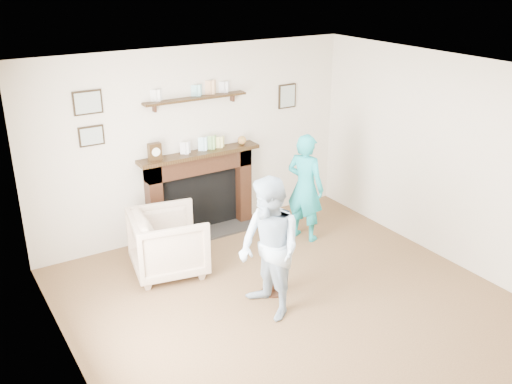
% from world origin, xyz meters
% --- Properties ---
extents(ground, '(5.00, 5.00, 0.00)m').
position_xyz_m(ground, '(0.00, 0.00, 0.00)').
color(ground, brown).
rests_on(ground, ground).
extents(room_shell, '(4.54, 5.02, 2.52)m').
position_xyz_m(room_shell, '(-0.00, 0.69, 1.62)').
color(room_shell, beige).
rests_on(room_shell, ground).
extents(armchair, '(0.98, 0.96, 0.77)m').
position_xyz_m(armchair, '(-0.82, 1.61, 0.00)').
color(armchair, '#C6B993').
rests_on(armchair, ground).
extents(man, '(0.59, 0.75, 1.51)m').
position_xyz_m(man, '(-0.28, 0.25, 0.00)').
color(man, silver).
rests_on(man, ground).
extents(woman, '(0.53, 0.62, 1.45)m').
position_xyz_m(woman, '(1.08, 1.50, 0.00)').
color(woman, teal).
rests_on(woman, ground).
extents(pedestal_table, '(0.32, 0.32, 1.03)m').
position_xyz_m(pedestal_table, '(-0.03, 0.56, 0.63)').
color(pedestal_table, black).
rests_on(pedestal_table, ground).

